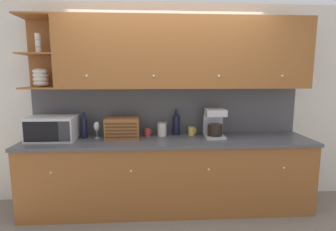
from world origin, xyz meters
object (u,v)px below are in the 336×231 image
at_px(microwave, 52,128).
at_px(mug_blue_second, 148,132).
at_px(wine_glass, 97,127).
at_px(coffee_maker, 214,123).
at_px(bread_box, 122,128).
at_px(second_wine_bottle, 176,123).
at_px(mug, 192,131).
at_px(storage_canister, 162,129).
at_px(wine_bottle, 84,126).

relative_size(microwave, mug_blue_second, 5.81).
bearing_deg(wine_glass, coffee_maker, -0.90).
bearing_deg(wine_glass, microwave, -172.00).
xyz_separation_m(microwave, bread_box, (0.83, 0.05, -0.02)).
bearing_deg(coffee_maker, bread_box, 179.92).
bearing_deg(bread_box, second_wine_bottle, 14.23).
distance_m(bread_box, mug, 0.90).
bearing_deg(mug, microwave, -174.14).
bearing_deg(mug, mug_blue_second, 179.89).
bearing_deg(mug_blue_second, second_wine_bottle, 7.05).
relative_size(bread_box, second_wine_bottle, 1.23).
height_order(second_wine_bottle, coffee_maker, coffee_maker).
relative_size(wine_glass, mug, 1.94).
bearing_deg(bread_box, microwave, -176.53).
relative_size(storage_canister, mug, 1.65).
xyz_separation_m(microwave, wine_glass, (0.51, 0.07, -0.00)).
height_order(wine_bottle, coffee_maker, coffee_maker).
distance_m(bread_box, coffee_maker, 1.16).
xyz_separation_m(mug_blue_second, mug, (0.58, -0.00, 0.01)).
xyz_separation_m(bread_box, coffee_maker, (1.16, -0.00, 0.05)).
relative_size(wine_bottle, coffee_maker, 0.91).
bearing_deg(coffee_maker, mug_blue_second, 171.32).
distance_m(mug_blue_second, mug, 0.58).
xyz_separation_m(second_wine_bottle, mug, (0.20, -0.05, -0.10)).
height_order(bread_box, second_wine_bottle, second_wine_bottle).
bearing_deg(bread_box, wine_glass, 176.18).
height_order(wine_glass, second_wine_bottle, second_wine_bottle).
distance_m(second_wine_bottle, coffee_maker, 0.50).
bearing_deg(microwave, wine_glass, 8.00).
bearing_deg(bread_box, coffee_maker, -0.08).
bearing_deg(mug_blue_second, bread_box, -157.48).
xyz_separation_m(bread_box, storage_canister, (0.50, 0.10, -0.04)).
distance_m(wine_bottle, mug_blue_second, 0.80).
distance_m(wine_bottle, wine_glass, 0.16).
xyz_separation_m(microwave, mug_blue_second, (1.14, 0.18, -0.10)).
bearing_deg(wine_bottle, bread_box, -5.36).
bearing_deg(wine_glass, mug, 4.95).
xyz_separation_m(wine_bottle, storage_canister, (0.98, 0.06, -0.06)).
height_order(bread_box, coffee_maker, coffee_maker).
xyz_separation_m(bread_box, mug, (0.89, 0.13, -0.07)).
bearing_deg(mug, storage_canister, -176.54).
bearing_deg(bread_box, storage_canister, 11.71).
xyz_separation_m(wine_glass, coffee_maker, (1.48, -0.02, 0.04)).
distance_m(storage_canister, mug, 0.40).
height_order(microwave, mug_blue_second, microwave).
distance_m(storage_canister, second_wine_bottle, 0.22).
height_order(microwave, wine_glass, microwave).
height_order(mug_blue_second, coffee_maker, coffee_maker).
height_order(storage_canister, second_wine_bottle, second_wine_bottle).
distance_m(wine_glass, coffee_maker, 1.48).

